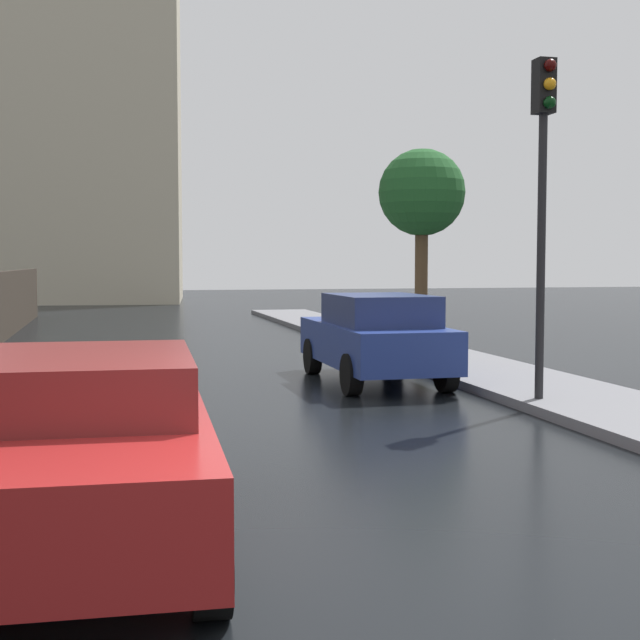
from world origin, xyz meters
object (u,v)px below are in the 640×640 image
Objects in this scene: traffic_light at (543,167)px; street_tree_near at (422,195)px; car_red_mid_road at (82,446)px; car_blue_near_kerb at (376,337)px.

traffic_light is 0.91× the size of street_tree_near.
street_tree_near is at bearing -115.01° from car_red_mid_road.
car_red_mid_road is at bearing -120.15° from car_blue_near_kerb.
street_tree_near is (8.71, 16.84, 3.18)m from car_red_mid_road.
car_blue_near_kerb is at bearing -114.51° from street_tree_near.
car_blue_near_kerb is 4.30m from traffic_light.
car_blue_near_kerb is 0.80× the size of street_tree_near.
street_tree_near reaches higher than car_blue_near_kerb.
car_blue_near_kerb reaches higher than car_red_mid_road.
car_blue_near_kerb is at bearing -118.08° from car_red_mid_road.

